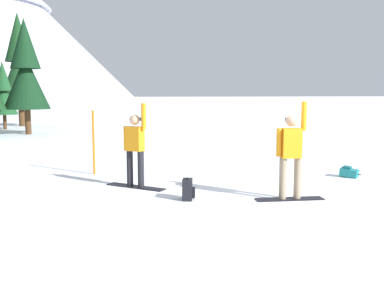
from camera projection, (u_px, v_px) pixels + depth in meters
name	position (u px, v px, depth m)	size (l,w,h in m)	color
ground_plane	(290.00, 197.00, 9.04)	(800.00, 800.00, 0.00)	white
snowboarder_foreground	(291.00, 153.00, 8.70)	(1.47, 0.61, 2.06)	black
snowboarder_midground	(135.00, 148.00, 9.87)	(1.23, 1.35, 2.00)	black
backpack_teal	(349.00, 172.00, 11.20)	(0.53, 0.56, 0.30)	#1E7A7F
backpack_black	(188.00, 190.00, 8.78)	(0.35, 0.37, 0.47)	black
trail_marker_pole	(94.00, 143.00, 11.52)	(0.06, 0.06, 1.77)	orange
pine_tree_young	(3.00, 92.00, 26.28)	(1.63, 1.63, 4.29)	#472D19
pine_tree_broad	(26.00, 71.00, 22.92)	(2.47, 2.47, 6.35)	#472D19
pine_tree_twin	(19.00, 65.00, 28.79)	(2.81, 2.81, 7.80)	#472D19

